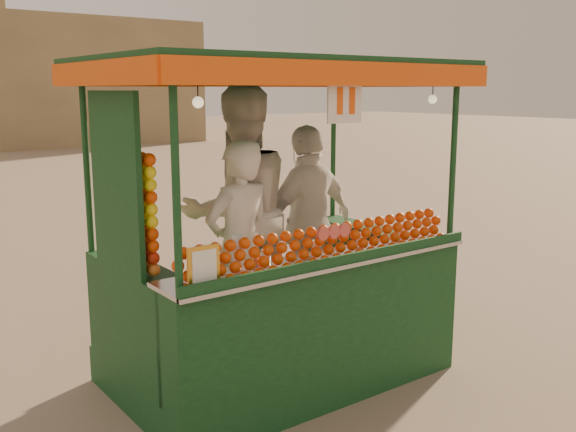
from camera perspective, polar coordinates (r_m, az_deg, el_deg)
ground at (r=5.18m, az=-3.03°, el=-14.23°), size 90.00×90.00×0.00m
building_right at (r=29.52m, az=-18.03°, el=11.06°), size 9.00×6.00×5.00m
juice_cart at (r=4.89m, az=-0.90°, el=-5.85°), size 2.66×1.73×2.42m
vendor_left at (r=4.73m, az=-4.26°, el=-2.91°), size 0.61×0.43×1.59m
vendor_middle at (r=5.08m, az=-4.30°, el=0.24°), size 1.06×0.88×1.96m
vendor_right at (r=5.50m, az=1.85°, el=-0.59°), size 1.01×0.53×1.64m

